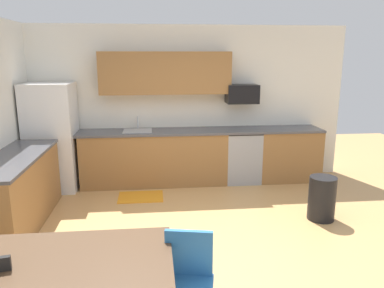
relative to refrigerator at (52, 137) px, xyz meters
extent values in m
plane|color=tan|center=(2.18, -2.22, -0.88)|extent=(12.00, 12.00, 0.00)
cube|color=white|center=(2.18, 0.43, 0.47)|extent=(5.80, 0.10, 2.70)
cube|color=olive|center=(1.66, 0.08, -0.43)|extent=(2.47, 0.60, 0.90)
cube|color=olive|center=(4.04, 0.08, -0.43)|extent=(1.08, 0.60, 0.90)
cube|color=olive|center=(-0.12, -1.42, -0.43)|extent=(0.60, 2.00, 0.90)
cube|color=#4C4C51|center=(2.18, 0.08, 0.04)|extent=(4.80, 0.64, 0.04)
cube|color=#4C4C51|center=(-0.12, -1.42, 0.04)|extent=(0.64, 2.00, 0.04)
cube|color=olive|center=(1.88, 0.21, 1.02)|extent=(2.20, 0.34, 0.70)
cube|color=white|center=(0.00, 0.00, 0.00)|extent=(0.76, 0.70, 1.76)
cube|color=#999BA0|center=(3.20, 0.08, -0.44)|extent=(0.60, 0.60, 0.88)
cube|color=black|center=(3.20, 0.08, 0.02)|extent=(0.60, 0.60, 0.03)
cube|color=black|center=(3.20, 0.18, 0.66)|extent=(0.54, 0.36, 0.32)
cube|color=#A5A8AD|center=(1.39, 0.08, 0.00)|extent=(0.48, 0.40, 0.14)
cylinder|color=#B2B5BA|center=(1.39, 0.26, 0.16)|extent=(0.02, 0.02, 0.24)
cube|color=brown|center=(1.08, -3.67, -0.16)|extent=(1.40, 0.90, 0.06)
cylinder|color=brown|center=(0.44, -3.28, -0.54)|extent=(0.05, 0.05, 0.69)
cylinder|color=brown|center=(1.72, -3.28, -0.54)|extent=(0.05, 0.05, 0.69)
cube|color=#2D72B7|center=(1.91, -3.52, -0.23)|extent=(0.38, 0.12, 0.40)
cylinder|color=black|center=(3.91, -1.64, -0.58)|extent=(0.36, 0.36, 0.60)
cube|color=orange|center=(1.43, -0.57, -0.87)|extent=(0.70, 0.50, 0.01)
camera|label=1|loc=(1.66, -6.18, 1.30)|focal=34.95mm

